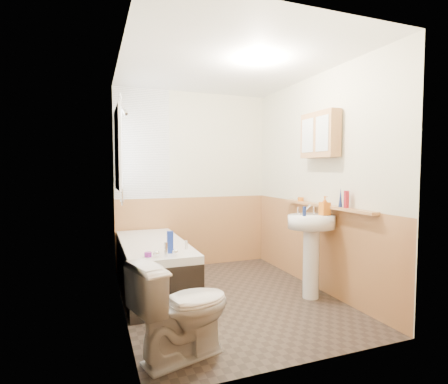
{
  "coord_description": "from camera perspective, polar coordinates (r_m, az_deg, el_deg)",
  "views": [
    {
      "loc": [
        -1.36,
        -3.47,
        1.39
      ],
      "look_at": [
        0.0,
        0.15,
        1.15
      ],
      "focal_mm": 28.0,
      "sensor_mm": 36.0,
      "label": 1
    }
  ],
  "objects": [
    {
      "name": "wainscot_right",
      "position": [
        4.34,
        14.44,
        -8.39
      ],
      "size": [
        0.01,
        2.8,
        1.0
      ],
      "primitive_type": "cube",
      "color": "#B8804B",
      "rests_on": "wall_right"
    },
    {
      "name": "wainscot_back",
      "position": [
        5.12,
        -4.92,
        -6.45
      ],
      "size": [
        2.2,
        0.01,
        1.0
      ],
      "primitive_type": "cube",
      "color": "#B8804B",
      "rests_on": "wall_back"
    },
    {
      "name": "wall_back",
      "position": [
        5.07,
        -5.03,
        1.97
      ],
      "size": [
        2.2,
        0.02,
        2.5
      ],
      "primitive_type": "cube",
      "color": "beige",
      "rests_on": "ground"
    },
    {
      "name": "medicine_cabinet",
      "position": [
        4.07,
        15.36,
        8.99
      ],
      "size": [
        0.14,
        0.56,
        0.5
      ],
      "color": "#B8804B",
      "rests_on": "wall_right"
    },
    {
      "name": "clear_bottle",
      "position": [
        3.78,
        12.98,
        -3.07
      ],
      "size": [
        0.04,
        0.04,
        0.1
      ],
      "primitive_type": "cylinder",
      "rotation": [
        0.0,
        0.0,
        0.07
      ],
      "color": "navy",
      "rests_on": "sink"
    },
    {
      "name": "tile_cladding_left",
      "position": [
        3.48,
        -16.09,
        1.1
      ],
      "size": [
        0.01,
        2.8,
        2.5
      ],
      "primitive_type": "cube",
      "color": "white",
      "rests_on": "wall_left"
    },
    {
      "name": "ceiling",
      "position": [
        3.89,
        0.83,
        20.13
      ],
      "size": [
        2.8,
        2.8,
        0.0
      ],
      "primitive_type": "plane",
      "rotation": [
        3.14,
        0.0,
        0.0
      ],
      "color": "white",
      "rests_on": "ground"
    },
    {
      "name": "soap_bottle",
      "position": [
        3.9,
        16.11,
        -2.97
      ],
      "size": [
        0.1,
        0.21,
        0.1
      ],
      "primitive_type": "imported",
      "rotation": [
        0.0,
        0.0,
        -0.04
      ],
      "color": "orange",
      "rests_on": "sink"
    },
    {
      "name": "wainscot_front",
      "position": [
        2.64,
        12.34,
        -16.24
      ],
      "size": [
        2.2,
        0.01,
        1.0
      ],
      "primitive_type": "cube",
      "color": "#B8804B",
      "rests_on": "wall_front"
    },
    {
      "name": "window",
      "position": [
        4.44,
        -16.84,
        6.76
      ],
      "size": [
        0.03,
        0.79,
        0.99
      ],
      "color": "white",
      "rests_on": "wall_left"
    },
    {
      "name": "tile_return_back",
      "position": [
        4.91,
        -13.24,
        7.67
      ],
      "size": [
        0.75,
        0.01,
        1.5
      ],
      "primitive_type": "cube",
      "color": "white",
      "rests_on": "wall_back"
    },
    {
      "name": "toilet",
      "position": [
        2.74,
        -6.74,
        -18.39
      ],
      "size": [
        0.84,
        0.62,
        0.74
      ],
      "primitive_type": "imported",
      "rotation": [
        0.0,
        0.0,
        1.86
      ],
      "color": "white",
      "rests_on": "floor"
    },
    {
      "name": "orange_bottle",
      "position": [
        3.68,
        -6.21,
        -8.58
      ],
      "size": [
        0.04,
        0.04,
        0.09
      ],
      "primitive_type": "cylinder",
      "rotation": [
        0.0,
        0.0,
        0.42
      ],
      "color": "silver",
      "rests_on": "bathtub"
    },
    {
      "name": "green_bottle",
      "position": [
        3.81,
        18.49,
        -0.82
      ],
      "size": [
        0.05,
        0.05,
        0.2
      ],
      "primitive_type": "cone",
      "rotation": [
        0.0,
        0.0,
        0.25
      ],
      "color": "navy",
      "rests_on": "pine_shelf"
    },
    {
      "name": "wall_left",
      "position": [
        3.48,
        -16.45,
        1.09
      ],
      "size": [
        0.02,
        2.8,
        2.5
      ],
      "primitive_type": "cube",
      "color": "beige",
      "rests_on": "ground"
    },
    {
      "name": "wall_front",
      "position": [
        2.47,
        12.85,
        0.18
      ],
      "size": [
        2.2,
        0.02,
        2.5
      ],
      "primitive_type": "cube",
      "color": "beige",
      "rests_on": "ground"
    },
    {
      "name": "wall_right",
      "position": [
        4.26,
        14.84,
        1.55
      ],
      "size": [
        0.02,
        2.8,
        2.5
      ],
      "primitive_type": "cube",
      "color": "beige",
      "rests_on": "ground"
    },
    {
      "name": "foam_can",
      "position": [
        3.75,
        19.35,
        -1.14
      ],
      "size": [
        0.06,
        0.06,
        0.17
      ],
      "primitive_type": "cylinder",
      "rotation": [
        0.0,
        0.0,
        -0.12
      ],
      "color": "maroon",
      "rests_on": "pine_shelf"
    },
    {
      "name": "cream_jar",
      "position": [
        3.43,
        -12.3,
        -9.94
      ],
      "size": [
        0.08,
        0.08,
        0.04
      ],
      "primitive_type": "cylinder",
      "rotation": [
        0.0,
        0.0,
        -0.12
      ],
      "color": "purple",
      "rests_on": "bathtub"
    },
    {
      "name": "shower_riser",
      "position": [
        4.19,
        -16.28,
        8.06
      ],
      "size": [
        0.11,
        0.09,
        1.28
      ],
      "color": "silver",
      "rests_on": "wall_left"
    },
    {
      "name": "floor",
      "position": [
        3.98,
        0.8,
        -16.89
      ],
      "size": [
        2.8,
        2.8,
        0.0
      ],
      "primitive_type": "plane",
      "color": "#2D2520",
      "rests_on": "ground"
    },
    {
      "name": "sink",
      "position": [
        3.93,
        14.07,
        -7.44
      ],
      "size": [
        0.53,
        0.43,
        1.02
      ],
      "rotation": [
        0.0,
        0.0,
        0.1
      ],
      "color": "white",
      "rests_on": "floor"
    },
    {
      "name": "blue_gel",
      "position": [
        3.52,
        -8.79,
        -8.09
      ],
      "size": [
        0.07,
        0.05,
        0.22
      ],
      "primitive_type": "cube",
      "rotation": [
        0.0,
        0.0,
        -0.14
      ],
      "color": "#19339E",
      "rests_on": "bathtub"
    },
    {
      "name": "black_jar",
      "position": [
        4.42,
        12.4,
        -1.15
      ],
      "size": [
        0.09,
        0.09,
        0.05
      ],
      "primitive_type": "cylinder",
      "rotation": [
        0.0,
        0.0,
        0.37
      ],
      "color": "orange",
      "rests_on": "pine_shelf"
    },
    {
      "name": "bathtub",
      "position": [
        4.19,
        -11.46,
        -11.63
      ],
      "size": [
        0.7,
        1.7,
        0.71
      ],
      "color": "black",
      "rests_on": "floor"
    },
    {
      "name": "pine_shelf",
      "position": [
        4.03,
        16.07,
        -2.21
      ],
      "size": [
        0.1,
        1.51,
        0.03
      ],
      "primitive_type": "cube",
      "color": "#B8804B",
      "rests_on": "wall_right"
    }
  ]
}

